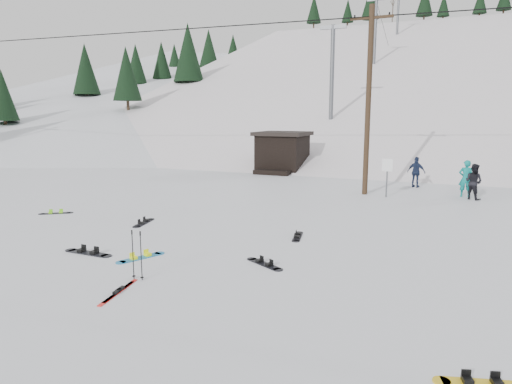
% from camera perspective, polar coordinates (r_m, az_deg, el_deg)
% --- Properties ---
extents(ground, '(200.00, 200.00, 0.00)m').
position_cam_1_polar(ground, '(11.32, -10.68, -10.83)').
color(ground, silver).
rests_on(ground, ground).
extents(ski_slope, '(60.00, 85.24, 65.97)m').
position_cam_1_polar(ski_slope, '(65.94, 17.87, -4.76)').
color(ski_slope, white).
rests_on(ski_slope, ground).
extents(ridge_left, '(47.54, 95.03, 58.38)m').
position_cam_1_polar(ridge_left, '(72.17, -12.49, -2.47)').
color(ridge_left, silver).
rests_on(ridge_left, ground).
extents(treeline_left, '(20.00, 64.00, 10.00)m').
position_cam_1_polar(treeline_left, '(63.20, -15.69, 5.77)').
color(treeline_left, black).
rests_on(treeline_left, ground).
extents(treeline_crest, '(50.00, 6.00, 10.00)m').
position_cam_1_polar(treeline_crest, '(94.97, 20.28, 6.73)').
color(treeline_crest, black).
rests_on(treeline_crest, ski_slope).
extents(utility_pole, '(2.00, 0.26, 9.00)m').
position_cam_1_polar(utility_pole, '(23.07, 13.88, 11.27)').
color(utility_pole, '#3A2819').
rests_on(utility_pole, ground).
extents(trail_sign, '(0.50, 0.09, 1.85)m').
position_cam_1_polar(trail_sign, '(22.63, 16.08, 2.56)').
color(trail_sign, '#595B60').
rests_on(trail_sign, ground).
extents(lift_hut, '(3.40, 4.10, 2.75)m').
position_cam_1_polar(lift_hut, '(31.75, 3.31, 5.04)').
color(lift_hut, black).
rests_on(lift_hut, ground).
extents(lift_tower_near, '(2.20, 0.36, 8.00)m').
position_cam_1_polar(lift_tower_near, '(40.18, 9.50, 15.18)').
color(lift_tower_near, '#595B60').
rests_on(lift_tower_near, ski_slope).
extents(lift_tower_mid, '(2.20, 0.36, 8.00)m').
position_cam_1_polar(lift_tower_mid, '(60.46, 14.71, 19.33)').
color(lift_tower_mid, '#595B60').
rests_on(lift_tower_mid, ski_slope).
extents(lift_tower_far, '(2.20, 0.36, 8.00)m').
position_cam_1_polar(lift_tower_far, '(81.12, 17.37, 21.32)').
color(lift_tower_far, '#595B60').
rests_on(lift_tower_far, ski_slope).
extents(hero_snowboard, '(0.74, 1.38, 0.10)m').
position_cam_1_polar(hero_snowboard, '(13.15, -14.21, -7.91)').
color(hero_snowboard, '#1C7EBB').
rests_on(hero_snowboard, ground).
extents(hero_skis, '(0.39, 1.58, 0.08)m').
position_cam_1_polar(hero_skis, '(10.89, -16.79, -11.80)').
color(hero_skis, red).
rests_on(hero_skis, ground).
extents(ski_poles, '(0.33, 0.09, 1.21)m').
position_cam_1_polar(ski_poles, '(11.39, -14.66, -7.57)').
color(ski_poles, black).
rests_on(ski_poles, ground).
extents(board_scatter_a, '(1.65, 0.32, 0.12)m').
position_cam_1_polar(board_scatter_a, '(14.02, -20.26, -7.10)').
color(board_scatter_a, black).
rests_on(board_scatter_a, ground).
extents(board_scatter_b, '(0.55, 1.47, 0.10)m').
position_cam_1_polar(board_scatter_b, '(17.21, -13.85, -3.72)').
color(board_scatter_b, black).
rests_on(board_scatter_b, ground).
extents(board_scatter_c, '(1.11, 0.89, 0.09)m').
position_cam_1_polar(board_scatter_c, '(20.00, -23.74, -2.42)').
color(board_scatter_c, black).
rests_on(board_scatter_c, ground).
extents(board_scatter_d, '(1.24, 0.78, 0.10)m').
position_cam_1_polar(board_scatter_d, '(12.24, 1.06, -8.95)').
color(board_scatter_d, black).
rests_on(board_scatter_d, ground).
extents(board_scatter_e, '(1.36, 0.59, 0.10)m').
position_cam_1_polar(board_scatter_e, '(8.01, 26.39, -20.62)').
color(board_scatter_e, yellow).
rests_on(board_scatter_e, ground).
extents(board_scatter_f, '(0.47, 1.29, 0.09)m').
position_cam_1_polar(board_scatter_f, '(14.94, 5.22, -5.53)').
color(board_scatter_f, black).
rests_on(board_scatter_f, ground).
extents(skier_teal, '(0.68, 0.48, 1.78)m').
position_cam_1_polar(skier_teal, '(24.11, 24.75, 1.55)').
color(skier_teal, '#0C7B78').
rests_on(skier_teal, ground).
extents(skier_dark, '(1.03, 0.98, 1.68)m').
position_cam_1_polar(skier_dark, '(23.53, 25.55, 1.18)').
color(skier_dark, black).
rests_on(skier_dark, ground).
extents(skier_navy, '(1.05, 0.64, 1.67)m').
position_cam_1_polar(skier_navy, '(26.24, 19.40, 2.36)').
color(skier_navy, '#19233F').
rests_on(skier_navy, ground).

